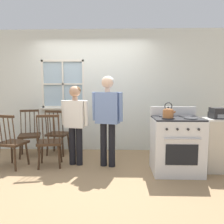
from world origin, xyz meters
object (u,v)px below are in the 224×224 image
at_px(chair_center_cluster, 58,134).
at_px(potted_plant, 67,105).
at_px(stereo, 221,113).
at_px(chair_near_wall, 50,143).
at_px(chair_by_window, 30,135).
at_px(side_counter, 219,144).
at_px(chair_near_stove, 12,143).
at_px(kettle, 168,112).
at_px(person_elderly_left, 75,118).
at_px(stove, 176,144).
at_px(person_teen_center, 108,112).

bearing_deg(chair_center_cluster, potted_plant, -104.65).
bearing_deg(stereo, chair_near_wall, 178.59).
xyz_separation_m(chair_by_window, side_counter, (3.58, -0.65, 0.01)).
distance_m(chair_near_wall, chair_near_stove, 0.66).
height_order(potted_plant, stereo, potted_plant).
xyz_separation_m(kettle, stereo, (0.95, 0.26, -0.04)).
height_order(chair_near_wall, potted_plant, potted_plant).
relative_size(chair_center_cluster, person_elderly_left, 0.66).
bearing_deg(stove, chair_center_cluster, 157.64).
relative_size(person_elderly_left, potted_plant, 6.73).
height_order(chair_center_cluster, chair_near_stove, same).
height_order(stove, side_counter, stove).
distance_m(chair_near_stove, potted_plant, 1.47).
bearing_deg(person_elderly_left, chair_center_cluster, 139.34).
bearing_deg(stove, potted_plant, 149.38).
relative_size(chair_near_wall, stove, 0.89).
xyz_separation_m(chair_near_wall, stove, (2.20, -0.20, 0.03)).
height_order(person_elderly_left, stove, person_elderly_left).
bearing_deg(chair_near_wall, chair_by_window, -54.68).
bearing_deg(person_teen_center, chair_by_window, 176.61).
relative_size(person_elderly_left, person_teen_center, 0.89).
relative_size(chair_near_stove, side_counter, 1.07).
height_order(chair_center_cluster, person_teen_center, person_teen_center).
bearing_deg(chair_near_stove, person_teen_center, -161.70).
xyz_separation_m(chair_by_window, stove, (2.81, -0.80, 0.03)).
xyz_separation_m(side_counter, stereo, (0.00, -0.02, 0.54)).
relative_size(chair_near_stove, person_teen_center, 0.59).
distance_m(stove, stereo, 0.93).
bearing_deg(chair_center_cluster, side_counter, 174.25).
distance_m(chair_near_stove, stove, 2.86).
bearing_deg(potted_plant, kettle, -35.52).
distance_m(chair_center_cluster, chair_near_stove, 0.99).
relative_size(chair_center_cluster, potted_plant, 4.46).
height_order(person_elderly_left, side_counter, person_elderly_left).
relative_size(chair_near_wall, potted_plant, 4.46).
relative_size(chair_by_window, person_elderly_left, 0.66).
bearing_deg(stereo, potted_plant, 158.69).
height_order(kettle, stereo, kettle).
xyz_separation_m(chair_center_cluster, side_counter, (3.03, -0.78, 0.01)).
distance_m(person_teen_center, kettle, 1.05).
relative_size(person_teen_center, potted_plant, 7.52).
xyz_separation_m(chair_center_cluster, stove, (2.26, -0.93, 0.03)).
bearing_deg(side_counter, chair_by_window, 169.66).
bearing_deg(chair_by_window, stereo, -27.59).
height_order(chair_center_cluster, potted_plant, potted_plant).
distance_m(chair_by_window, chair_near_wall, 0.86).
distance_m(chair_near_wall, stove, 2.21).
bearing_deg(kettle, chair_by_window, 160.49).
relative_size(person_teen_center, stove, 1.49).
xyz_separation_m(chair_near_wall, side_counter, (2.97, -0.05, 0.01)).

